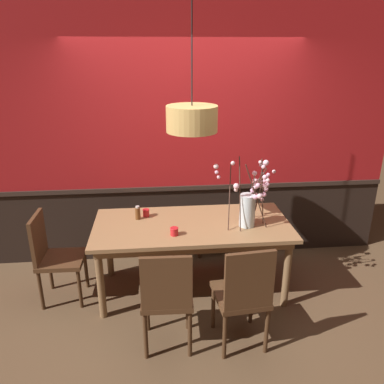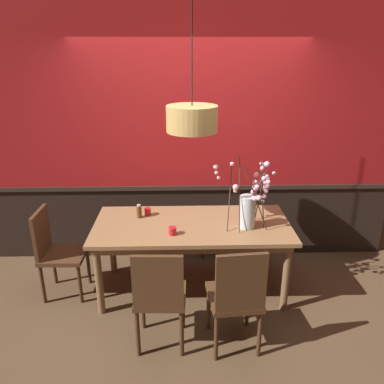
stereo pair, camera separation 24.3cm
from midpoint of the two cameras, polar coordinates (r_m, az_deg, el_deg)
ground_plane at (r=4.20m, az=-1.71°, el=-14.15°), size 24.00×24.00×0.00m
back_wall at (r=4.32m, az=-2.65°, el=8.38°), size 4.71×0.14×2.98m
dining_table at (r=3.85m, az=-1.81°, el=-5.82°), size 1.94×0.91×0.76m
chair_near_side_right at (r=3.22m, az=5.47°, el=-14.74°), size 0.46×0.48×0.98m
chair_far_side_right at (r=4.73m, az=1.45°, el=-2.56°), size 0.41×0.41×0.95m
chair_far_side_left at (r=4.72m, az=-6.60°, el=-2.75°), size 0.46×0.46×0.95m
chair_head_west_end at (r=4.07m, az=-21.61°, el=-8.58°), size 0.43×0.41×0.92m
chair_near_side_left at (r=3.20m, az=-6.00°, el=-15.08°), size 0.43×0.41×0.95m
vase_with_blossoms at (r=3.71m, az=6.69°, el=-1.78°), size 0.56×0.45×0.72m
candle_holder_nearer_center at (r=4.00m, az=-8.58°, el=-3.10°), size 0.07×0.07×0.08m
candle_holder_nearer_edge at (r=3.58m, az=-4.60°, el=-5.88°), size 0.08×0.08×0.08m
condiment_bottle at (r=3.94m, az=-9.83°, el=-3.11°), size 0.05×0.05×0.14m
pendant_lamp at (r=3.51m, az=-2.09°, el=10.81°), size 0.47×0.47×1.30m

